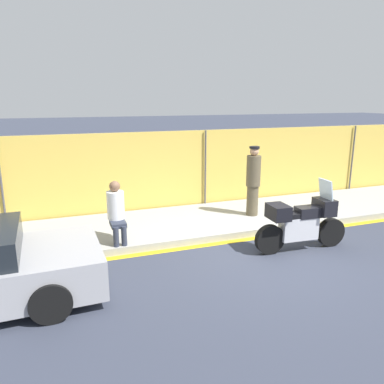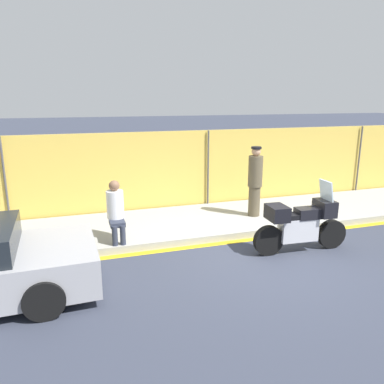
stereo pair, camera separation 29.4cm
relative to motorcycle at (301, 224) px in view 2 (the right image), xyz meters
The scene contains 7 objects.
ground_plane 0.97m from the motorcycle, behind, with size 120.00×120.00×0.00m, color #333847.
sidewalk 2.43m from the motorcycle, 108.62° to the left, with size 38.88×2.51×0.17m.
curb_paint_stripe 1.33m from the motorcycle, 129.96° to the left, with size 38.88×0.18×0.01m.
storefront_fence 3.71m from the motorcycle, 101.91° to the left, with size 36.94×0.17×2.27m.
motorcycle is the anchor object (origin of this frame).
officer_standing 2.12m from the motorcycle, 90.36° to the left, with size 0.36×0.36×1.79m.
person_seated_on_curb 3.90m from the motorcycle, 158.07° to the left, with size 0.36×0.66×1.29m.
Camera 2 is at (-3.65, -6.23, 3.14)m, focal length 35.00 mm.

